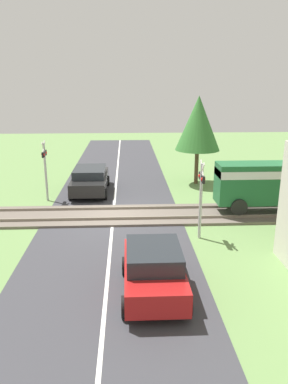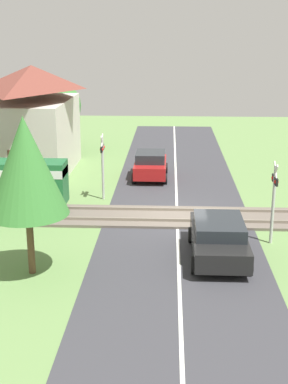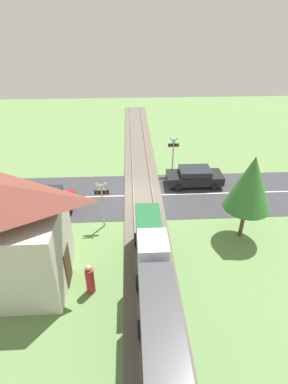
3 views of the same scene
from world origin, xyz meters
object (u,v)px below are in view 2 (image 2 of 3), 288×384
(crossing_signal_east_approach, at_px, (102,158))
(car_far_side, at_px, (150,165))
(crossing_signal_west_approach, at_px, (274,192))
(station_building, at_px, (34,121))
(car_near_crossing, at_px, (219,237))

(crossing_signal_east_approach, bearing_deg, car_far_side, -28.26)
(car_far_side, bearing_deg, crossing_signal_west_approach, -151.81)
(station_building, bearing_deg, crossing_signal_west_approach, -131.71)
(car_near_crossing, relative_size, crossing_signal_west_approach, 1.36)
(car_far_side, distance_m, crossing_signal_east_approach, 4.77)
(car_near_crossing, distance_m, crossing_signal_west_approach, 2.93)
(car_far_side, bearing_deg, station_building, 80.96)
(crossing_signal_east_approach, bearing_deg, station_building, 41.68)
(crossing_signal_west_approach, bearing_deg, car_near_crossing, 124.05)
(crossing_signal_west_approach, xyz_separation_m, crossing_signal_east_approach, (5.39, 7.23, 0.00))
(crossing_signal_west_approach, distance_m, station_building, 15.81)
(crossing_signal_west_approach, height_order, station_building, station_building)
(crossing_signal_west_approach, bearing_deg, station_building, 48.29)
(car_far_side, distance_m, station_building, 7.16)
(crossing_signal_east_approach, distance_m, station_building, 6.91)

